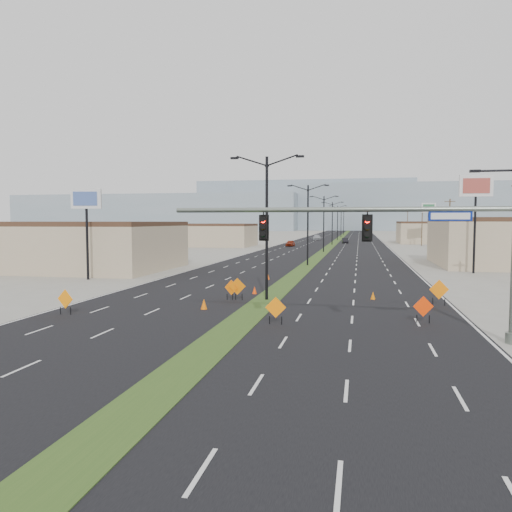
% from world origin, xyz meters
% --- Properties ---
extents(ground, '(600.00, 600.00, 0.00)m').
position_xyz_m(ground, '(0.00, 0.00, 0.00)').
color(ground, gray).
rests_on(ground, ground).
extents(road_surface, '(25.00, 400.00, 0.02)m').
position_xyz_m(road_surface, '(0.00, 100.00, 0.00)').
color(road_surface, black).
rests_on(road_surface, ground).
extents(median_strip, '(2.00, 400.00, 0.04)m').
position_xyz_m(median_strip, '(0.00, 100.00, 0.00)').
color(median_strip, '#2E4D1B').
rests_on(median_strip, ground).
extents(building_sw_near, '(40.00, 16.00, 5.00)m').
position_xyz_m(building_sw_near, '(-35.00, 30.00, 2.50)').
color(building_sw_near, tan).
rests_on(building_sw_near, ground).
extents(building_sw_far, '(30.00, 14.00, 4.50)m').
position_xyz_m(building_sw_far, '(-32.00, 85.00, 2.25)').
color(building_sw_far, tan).
rests_on(building_sw_far, ground).
extents(building_se_far, '(44.00, 16.00, 5.00)m').
position_xyz_m(building_se_far, '(38.00, 110.00, 2.50)').
color(building_se_far, tan).
rests_on(building_se_far, ground).
extents(mesa_west, '(180.00, 50.00, 22.00)m').
position_xyz_m(mesa_west, '(-120.00, 280.00, 11.00)').
color(mesa_west, '#8194A0').
rests_on(mesa_west, ground).
extents(mesa_center, '(220.00, 50.00, 28.00)m').
position_xyz_m(mesa_center, '(40.00, 300.00, 14.00)').
color(mesa_center, '#8194A0').
rests_on(mesa_center, ground).
extents(mesa_backdrop, '(140.00, 50.00, 32.00)m').
position_xyz_m(mesa_backdrop, '(-30.00, 320.00, 16.00)').
color(mesa_backdrop, '#8194A0').
rests_on(mesa_backdrop, ground).
extents(signal_mast, '(16.30, 0.60, 8.00)m').
position_xyz_m(signal_mast, '(8.56, 2.00, 4.79)').
color(signal_mast, slate).
rests_on(signal_mast, ground).
extents(streetlight_0, '(5.15, 0.24, 10.02)m').
position_xyz_m(streetlight_0, '(0.00, 12.00, 5.42)').
color(streetlight_0, black).
rests_on(streetlight_0, ground).
extents(streetlight_1, '(5.15, 0.24, 10.02)m').
position_xyz_m(streetlight_1, '(0.00, 40.00, 5.42)').
color(streetlight_1, black).
rests_on(streetlight_1, ground).
extents(streetlight_2, '(5.15, 0.24, 10.02)m').
position_xyz_m(streetlight_2, '(0.00, 68.00, 5.42)').
color(streetlight_2, black).
rests_on(streetlight_2, ground).
extents(streetlight_3, '(5.15, 0.24, 10.02)m').
position_xyz_m(streetlight_3, '(0.00, 96.00, 5.42)').
color(streetlight_3, black).
rests_on(streetlight_3, ground).
extents(streetlight_4, '(5.15, 0.24, 10.02)m').
position_xyz_m(streetlight_4, '(0.00, 124.00, 5.42)').
color(streetlight_4, black).
rests_on(streetlight_4, ground).
extents(streetlight_5, '(5.15, 0.24, 10.02)m').
position_xyz_m(streetlight_5, '(0.00, 152.00, 5.42)').
color(streetlight_5, black).
rests_on(streetlight_5, ground).
extents(streetlight_6, '(5.15, 0.24, 10.02)m').
position_xyz_m(streetlight_6, '(0.00, 180.00, 5.42)').
color(streetlight_6, black).
rests_on(streetlight_6, ground).
extents(utility_pole_1, '(1.60, 0.20, 9.00)m').
position_xyz_m(utility_pole_1, '(20.00, 60.00, 4.67)').
color(utility_pole_1, '#4C3823').
rests_on(utility_pole_1, ground).
extents(utility_pole_2, '(1.60, 0.20, 9.00)m').
position_xyz_m(utility_pole_2, '(20.00, 95.00, 4.67)').
color(utility_pole_2, '#4C3823').
rests_on(utility_pole_2, ground).
extents(utility_pole_3, '(1.60, 0.20, 9.00)m').
position_xyz_m(utility_pole_3, '(20.00, 130.00, 4.67)').
color(utility_pole_3, '#4C3823').
rests_on(utility_pole_3, ground).
extents(car_left, '(1.86, 4.05, 1.34)m').
position_xyz_m(car_left, '(-8.57, 86.40, 0.67)').
color(car_left, maroon).
rests_on(car_left, ground).
extents(car_mid, '(1.80, 4.10, 1.31)m').
position_xyz_m(car_mid, '(2.76, 105.31, 0.66)').
color(car_mid, black).
rests_on(car_mid, ground).
extents(car_far, '(2.46, 5.39, 1.53)m').
position_xyz_m(car_far, '(-6.06, 125.49, 0.77)').
color(car_far, '#A6A9B0').
rests_on(car_far, ground).
extents(construction_sign_0, '(1.13, 0.28, 1.52)m').
position_xyz_m(construction_sign_0, '(-10.66, 4.12, 0.89)').
color(construction_sign_0, orange).
rests_on(construction_sign_0, ground).
extents(construction_sign_1, '(1.14, 0.39, 1.57)m').
position_xyz_m(construction_sign_1, '(-2.00, 11.51, 0.92)').
color(construction_sign_1, '#D66404').
rests_on(construction_sign_1, ground).
extents(construction_sign_2, '(1.04, 0.33, 1.43)m').
position_xyz_m(construction_sign_2, '(-2.43, 11.49, 0.83)').
color(construction_sign_2, '#E36004').
rests_on(construction_sign_2, ground).
extents(construction_sign_3, '(1.12, 0.18, 1.50)m').
position_xyz_m(construction_sign_3, '(2.00, 3.90, 0.88)').
color(construction_sign_3, orange).
rests_on(construction_sign_3, ground).
extents(construction_sign_4, '(1.10, 0.27, 1.49)m').
position_xyz_m(construction_sign_4, '(9.79, 5.86, 0.87)').
color(construction_sign_4, '#F53705').
rests_on(construction_sign_4, ground).
extents(construction_sign_5, '(1.27, 0.30, 1.72)m').
position_xyz_m(construction_sign_5, '(11.50, 11.98, 1.02)').
color(construction_sign_5, orange).
rests_on(construction_sign_5, ground).
extents(cone_0, '(0.54, 0.54, 0.69)m').
position_xyz_m(cone_0, '(-3.18, 7.51, 0.34)').
color(cone_0, '#E76304').
rests_on(cone_0, ground).
extents(cone_1, '(0.40, 0.40, 0.58)m').
position_xyz_m(cone_1, '(-1.44, 14.69, 0.29)').
color(cone_1, '#FF3F05').
rests_on(cone_1, ground).
extents(cone_2, '(0.45, 0.45, 0.58)m').
position_xyz_m(cone_2, '(7.34, 13.75, 0.29)').
color(cone_2, orange).
rests_on(cone_2, ground).
extents(cone_3, '(0.43, 0.43, 0.59)m').
position_xyz_m(cone_3, '(-2.15, 24.16, 0.30)').
color(cone_3, '#FF5605').
rests_on(cone_3, ground).
extents(pole_sign_west, '(2.81, 0.97, 8.60)m').
position_xyz_m(pole_sign_west, '(-18.93, 20.72, 6.96)').
color(pole_sign_west, black).
rests_on(pole_sign_west, ground).
extents(pole_sign_east_near, '(3.41, 0.58, 10.40)m').
position_xyz_m(pole_sign_east_near, '(18.31, 34.38, 8.55)').
color(pole_sign_east_near, black).
rests_on(pole_sign_east_near, ground).
extents(pole_sign_east_far, '(3.13, 0.91, 9.57)m').
position_xyz_m(pole_sign_east_far, '(21.18, 93.75, 7.82)').
color(pole_sign_east_far, black).
rests_on(pole_sign_east_far, ground).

